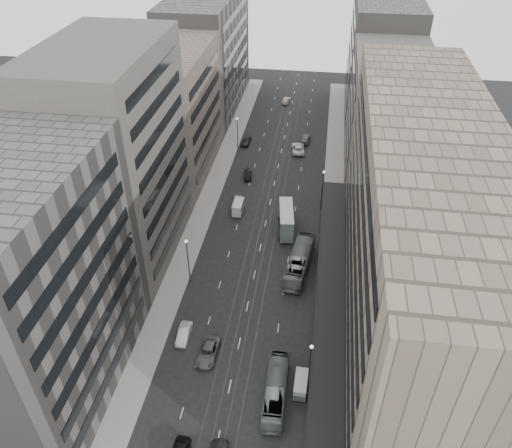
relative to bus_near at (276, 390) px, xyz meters
The scene contains 27 objects.
ground 9.08m from the bus_near, 131.04° to the left, with size 220.00×220.00×0.00m, color black.
sidewalk_right 44.70m from the bus_near, 82.13° to the left, with size 4.00×125.00×0.15m, color gray.
sidewalk_left 47.75m from the bus_near, 112.00° to the left, with size 4.00×125.00×0.15m, color gray.
department_store 25.33m from the bus_near, 43.46° to the left, with size 19.20×60.00×30.00m.
building_right_mid 61.70m from the bus_near, 75.11° to the left, with size 15.00×28.00×24.00m, color #4E4843.
building_right_far 90.99m from the bus_near, 80.02° to the left, with size 15.00×32.00×28.00m, color #595550.
building_left_a 30.57m from the bus_near, behind, with size 15.00×28.00×30.00m, color #595550.
building_left_b 40.67m from the bus_near, 136.75° to the left, with size 15.00×26.00×34.00m, color #4E4843.
building_left_c 60.45m from the bus_near, 117.43° to the left, with size 15.00×28.00×25.00m, color #6F6056.
building_left_d 90.89m from the bus_near, 107.71° to the left, with size 15.00×38.00×28.00m, color #595550.
lamp_right_near 5.62m from the bus_near, 24.71° to the left, with size 0.44×0.44×8.32m.
lamp_right_far 42.10m from the bus_near, 84.77° to the left, with size 0.44×0.44×8.32m.
lamp_left_near 24.67m from the bus_near, 129.72° to the left, with size 0.44×0.44×8.32m.
lamp_left_far 63.80m from the bus_near, 104.16° to the left, with size 0.44×0.44×8.32m.
bus_near is the anchor object (origin of this frame).
bus_far 24.05m from the bus_near, 87.45° to the left, with size 2.90×12.38×3.45m, color gray.
double_decker 34.12m from the bus_near, 93.46° to the left, with size 3.42×8.51×4.53m.
vw_microbus 3.36m from the bus_near, 28.11° to the left, with size 1.81×3.82×2.05m.
panel_van 39.93m from the bus_near, 106.51° to the left, with size 1.93×3.85×2.41m.
sedan_1 15.66m from the bus_near, 150.45° to the left, with size 1.51×4.34×1.43m, color silver.
sedan_2 10.89m from the bus_near, 152.15° to the left, with size 2.47×5.37×1.49m, color #5B5A5D.
sedan_4 42.66m from the bus_near, 106.54° to the left, with size 1.65×4.10×1.40m, color #BDB69D.
sedan_5 52.47m from the bus_near, 102.72° to the left, with size 1.49×4.28×1.41m, color black.
sedan_6 63.95m from the bus_near, 91.96° to the left, with size 2.77×6.02×1.67m, color silver.
sedan_7 69.00m from the bus_near, 90.75° to the left, with size 2.09×5.15×1.49m, color #5E5D60.
sedan_8 67.53m from the bus_near, 102.30° to the left, with size 1.87×4.64×1.58m, color #262729.
sedan_9 91.46m from the bus_near, 94.71° to the left, with size 1.48×4.24×1.40m, color #C2B2A0.
Camera 1 is at (8.80, -43.37, 53.71)m, focal length 35.00 mm.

